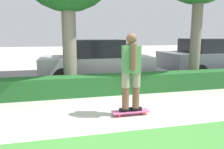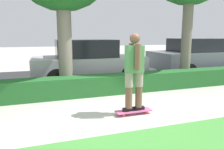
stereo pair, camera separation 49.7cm
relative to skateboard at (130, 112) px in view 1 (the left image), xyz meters
The scene contains 7 objects.
ground_plane 0.42m from the skateboard, 149.34° to the left, with size 60.00×60.00×0.00m, color #BCB7AD.
street_asphalt 4.42m from the skateboard, 94.58° to the left, with size 18.54×5.00×0.01m.
hedge_row 1.86m from the skateboard, 101.05° to the left, with size 18.54×0.60×0.55m.
skateboard is the anchor object (origin of this frame).
skater_person 0.89m from the skateboard, ahead, with size 0.49×0.42×1.64m.
parked_car_middle 3.75m from the skateboard, 92.44° to the left, with size 4.01×1.96×1.52m.
parked_car_rear 6.22m from the skateboard, 36.49° to the left, with size 4.63×2.06×1.54m.
Camera 1 is at (-1.06, -4.44, 1.67)m, focal length 35.00 mm.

